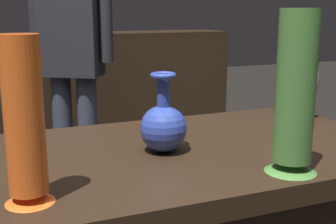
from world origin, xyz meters
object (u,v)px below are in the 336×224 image
vase_right_accent (25,125)px  visitor_center_back (72,48)px  shelf_vase_center (51,23)px  vase_tall_behind (295,97)px  vase_left_accent (298,81)px  vase_centerpiece (163,125)px

vase_right_accent → visitor_center_back: (0.38, 1.64, 0.00)m
vase_right_accent → shelf_vase_center: (0.37, 2.34, 0.11)m
vase_right_accent → shelf_vase_center: size_ratio=1.36×
vase_tall_behind → vase_left_accent: vase_tall_behind is taller
vase_left_accent → vase_centerpiece: bearing=-161.6°
vase_left_accent → vase_right_accent: size_ratio=0.71×
vase_centerpiece → vase_tall_behind: bearing=-49.1°
vase_tall_behind → visitor_center_back: size_ratio=0.22×
vase_centerpiece → vase_left_accent: (0.55, 0.18, 0.05)m
vase_centerpiece → visitor_center_back: size_ratio=0.12×
vase_tall_behind → visitor_center_back: 1.69m
visitor_center_back → vase_left_accent: bearing=144.9°
shelf_vase_center → visitor_center_back: size_ratio=0.14×
vase_centerpiece → vase_left_accent: 0.58m
vase_centerpiece → vase_right_accent: size_ratio=0.65×
vase_centerpiece → vase_left_accent: vase_left_accent is taller
vase_left_accent → shelf_vase_center: (-0.52, 1.97, 0.14)m
vase_tall_behind → vase_right_accent: (-0.55, 0.05, -0.02)m
vase_tall_behind → visitor_center_back: visitor_center_back is taller
vase_right_accent → visitor_center_back: bearing=77.1°
vase_centerpiece → visitor_center_back: (0.03, 1.45, 0.08)m
vase_tall_behind → shelf_vase_center: bearing=94.3°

